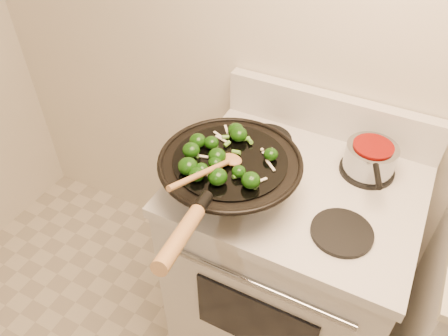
% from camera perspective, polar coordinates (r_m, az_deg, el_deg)
% --- Properties ---
extents(stove, '(0.78, 0.67, 1.08)m').
position_cam_1_polar(stove, '(1.78, 8.21, -12.30)').
color(stove, silver).
rests_on(stove, ground).
extents(wok, '(0.43, 0.71, 0.27)m').
position_cam_1_polar(wok, '(1.32, 0.72, -0.88)').
color(wok, black).
rests_on(wok, stove).
extents(stirfry, '(0.28, 0.28, 0.05)m').
position_cam_1_polar(stirfry, '(1.26, -0.73, 1.48)').
color(stirfry, '#0F3307').
rests_on(stirfry, wok).
extents(wooden_spoon, '(0.09, 0.30, 0.11)m').
position_cam_1_polar(wooden_spoon, '(1.20, -1.14, 0.11)').
color(wooden_spoon, '#9E6D3E').
rests_on(wooden_spoon, wok).
extents(saucepan, '(0.17, 0.26, 0.10)m').
position_cam_1_polar(saucepan, '(1.49, 18.57, 1.29)').
color(saucepan, '#92959A').
rests_on(saucepan, stove).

